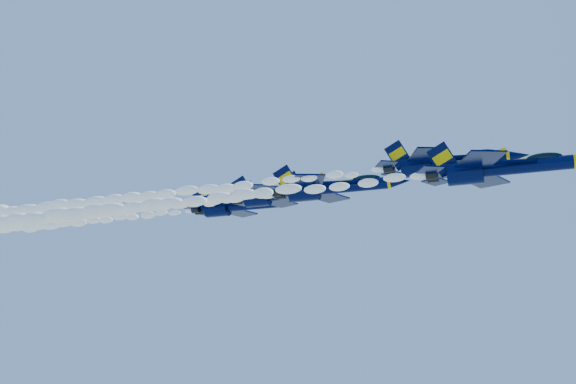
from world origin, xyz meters
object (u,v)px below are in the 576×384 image
(jet_third, at_px, (331,187))
(jet_fourth, at_px, (279,195))
(jet_second, at_px, (445,163))
(jet_fifth, at_px, (238,206))
(jet_lead, at_px, (499,168))

(jet_third, distance_m, jet_fourth, 13.28)
(jet_second, height_order, jet_fifth, jet_fifth)
(jet_fifth, bearing_deg, jet_second, -31.91)
(jet_second, relative_size, jet_third, 0.88)
(jet_fourth, bearing_deg, jet_lead, -34.73)
(jet_fourth, xyz_separation_m, jet_fifth, (-10.88, 8.83, 1.28))
(jet_fourth, bearing_deg, jet_second, -28.57)
(jet_fourth, bearing_deg, jet_third, -37.44)
(jet_second, height_order, jet_third, jet_third)
(jet_third, xyz_separation_m, jet_fifth, (-21.32, 16.81, 3.16))
(jet_fifth, bearing_deg, jet_fourth, -39.04)
(jet_third, bearing_deg, jet_second, -21.74)
(jet_lead, xyz_separation_m, jet_third, (-21.90, 14.43, 3.79))
(jet_second, bearing_deg, jet_fifth, 148.09)
(jet_lead, distance_m, jet_fifth, 53.78)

